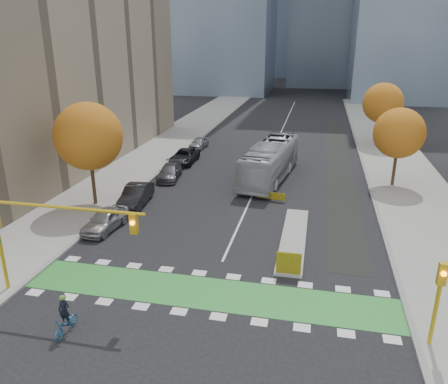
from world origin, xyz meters
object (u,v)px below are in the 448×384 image
at_px(bus, 270,161).
at_px(parked_car_d, 184,156).
at_px(cyclist, 66,320).
at_px(parked_car_a, 105,220).
at_px(hazard_board, 289,263).
at_px(parked_car_e, 199,143).
at_px(tree_west, 89,136).
at_px(traffic_signal_east, 439,292).
at_px(parked_car_b, 136,195).
at_px(tree_east_near, 399,133).
at_px(parked_car_c, 170,172).
at_px(traffic_signal_west, 41,226).
at_px(tree_east_far, 383,103).

height_order(bus, parked_car_d, bus).
bearing_deg(parked_car_d, bus, -21.43).
distance_m(cyclist, parked_car_a, 11.40).
bearing_deg(hazard_board, parked_car_e, 114.86).
xyz_separation_m(tree_west, traffic_signal_east, (22.50, -12.51, -2.88)).
height_order(parked_car_b, parked_car_e, parked_car_b).
relative_size(hazard_board, parked_car_e, 0.36).
bearing_deg(tree_west, tree_east_near, 22.62).
bearing_deg(parked_car_c, tree_west, -121.82).
relative_size(cyclist, parked_car_c, 0.43).
xyz_separation_m(hazard_board, parked_car_e, (-12.87, 27.77, -0.13)).
xyz_separation_m(traffic_signal_west, parked_car_e, (-0.94, 32.48, -3.37)).
xyz_separation_m(cyclist, bus, (6.38, 24.97, 1.08)).
bearing_deg(traffic_signal_east, bus, 113.21).
distance_m(traffic_signal_east, parked_car_b, 23.54).
relative_size(tree_west, parked_car_c, 1.77).
bearing_deg(parked_car_d, parked_car_a, -92.01).
xyz_separation_m(tree_west, cyclist, (6.51, -15.05, -4.95)).
xyz_separation_m(traffic_signal_west, traffic_signal_east, (18.43, 0.00, -1.30)).
relative_size(tree_east_far, parked_car_b, 1.58).
height_order(parked_car_b, parked_car_d, parked_car_b).
bearing_deg(parked_car_c, parked_car_d, 85.58).
height_order(bus, parked_car_c, bus).
height_order(traffic_signal_west, parked_car_a, traffic_signal_west).
xyz_separation_m(parked_car_b, parked_car_d, (0.14, 12.69, -0.09)).
bearing_deg(parked_car_b, traffic_signal_east, -39.59).
bearing_deg(parked_car_c, traffic_signal_west, -95.84).
bearing_deg(traffic_signal_east, tree_west, 150.93).
relative_size(cyclist, parked_car_d, 0.39).
height_order(hazard_board, tree_east_near, tree_east_near).
bearing_deg(parked_car_e, parked_car_a, -85.75).
height_order(tree_east_far, parked_car_c, tree_east_far).
bearing_deg(tree_west, parked_car_d, 76.21).
bearing_deg(tree_west, parked_car_b, 14.16).
bearing_deg(parked_car_b, parked_car_a, -97.06).
height_order(hazard_board, parked_car_c, hazard_board).
bearing_deg(tree_east_far, tree_east_near, -91.79).
height_order(traffic_signal_west, parked_car_d, traffic_signal_west).
xyz_separation_m(hazard_board, traffic_signal_west, (-11.93, -4.71, 3.23)).
distance_m(tree_west, bus, 16.72).
height_order(hazard_board, tree_west, tree_west).
bearing_deg(parked_car_d, hazard_board, -60.21).
height_order(traffic_signal_west, cyclist, traffic_signal_west).
distance_m(traffic_signal_west, parked_car_c, 20.62).
relative_size(tree_east_far, traffic_signal_east, 1.87).
height_order(cyclist, parked_car_a, cyclist).
xyz_separation_m(tree_east_near, traffic_signal_west, (-19.93, -22.51, -0.83)).
relative_size(tree_east_near, parked_car_a, 1.63).
distance_m(cyclist, parked_car_d, 28.72).
height_order(hazard_board, bus, bus).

